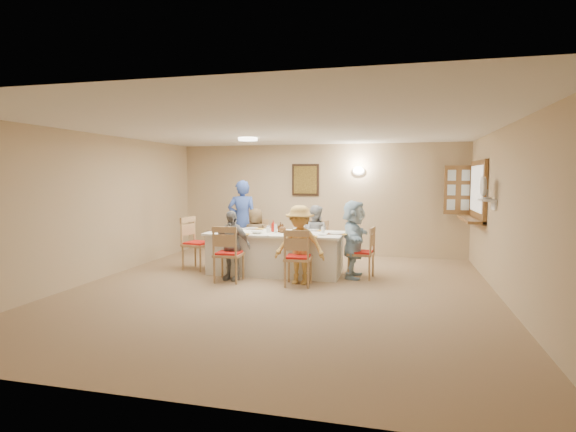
% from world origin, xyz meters
% --- Properties ---
extents(ground, '(7.00, 7.00, 0.00)m').
position_xyz_m(ground, '(0.00, 0.00, 0.00)').
color(ground, '#A2805D').
extents(room_walls, '(7.00, 7.00, 7.00)m').
position_xyz_m(room_walls, '(0.00, 0.00, 1.51)').
color(room_walls, tan).
rests_on(room_walls, ground).
extents(wall_picture, '(0.62, 0.05, 0.72)m').
position_xyz_m(wall_picture, '(-0.30, 3.46, 1.70)').
color(wall_picture, '#331E12').
rests_on(wall_picture, room_walls).
extents(wall_sconce, '(0.26, 0.09, 0.18)m').
position_xyz_m(wall_sconce, '(0.90, 3.44, 1.90)').
color(wall_sconce, white).
rests_on(wall_sconce, room_walls).
extents(ceiling_light, '(0.36, 0.36, 0.05)m').
position_xyz_m(ceiling_light, '(-1.00, 1.50, 2.47)').
color(ceiling_light, white).
rests_on(ceiling_light, room_walls).
extents(serving_hatch, '(0.06, 1.50, 1.15)m').
position_xyz_m(serving_hatch, '(3.21, 2.40, 1.50)').
color(serving_hatch, brown).
rests_on(serving_hatch, room_walls).
extents(hatch_sill, '(0.30, 1.50, 0.05)m').
position_xyz_m(hatch_sill, '(3.09, 2.40, 0.97)').
color(hatch_sill, brown).
rests_on(hatch_sill, room_walls).
extents(shutter_door, '(0.55, 0.04, 1.00)m').
position_xyz_m(shutter_door, '(2.95, 3.16, 1.50)').
color(shutter_door, brown).
rests_on(shutter_door, room_walls).
extents(fan_shelf, '(0.22, 0.36, 0.03)m').
position_xyz_m(fan_shelf, '(3.13, 1.05, 1.40)').
color(fan_shelf, white).
rests_on(fan_shelf, room_walls).
extents(desk_fan, '(0.30, 0.30, 0.28)m').
position_xyz_m(desk_fan, '(3.10, 1.05, 1.55)').
color(desk_fan, '#A5A5A8').
rests_on(desk_fan, fan_shelf).
extents(dining_table, '(2.47, 1.04, 0.76)m').
position_xyz_m(dining_table, '(-0.40, 1.26, 0.38)').
color(dining_table, white).
rests_on(dining_table, ground).
extents(chair_back_left, '(0.50, 0.50, 0.90)m').
position_xyz_m(chair_back_left, '(-1.00, 2.06, 0.45)').
color(chair_back_left, tan).
rests_on(chair_back_left, ground).
extents(chair_back_right, '(0.50, 0.50, 0.91)m').
position_xyz_m(chair_back_right, '(0.20, 2.06, 0.45)').
color(chair_back_right, tan).
rests_on(chair_back_right, ground).
extents(chair_front_left, '(0.48, 0.48, 0.97)m').
position_xyz_m(chair_front_left, '(-1.00, 0.46, 0.48)').
color(chair_front_left, tan).
rests_on(chair_front_left, ground).
extents(chair_front_right, '(0.48, 0.48, 0.94)m').
position_xyz_m(chair_front_right, '(0.20, 0.46, 0.47)').
color(chair_front_right, tan).
rests_on(chair_front_right, ground).
extents(chair_left_end, '(0.56, 0.56, 1.01)m').
position_xyz_m(chair_left_end, '(-1.95, 1.26, 0.51)').
color(chair_left_end, tan).
rests_on(chair_left_end, ground).
extents(chair_right_end, '(0.48, 0.48, 0.91)m').
position_xyz_m(chair_right_end, '(1.15, 1.26, 0.45)').
color(chair_right_end, tan).
rests_on(chair_right_end, ground).
extents(diner_back_left, '(0.58, 0.39, 1.14)m').
position_xyz_m(diner_back_left, '(-1.00, 1.94, 0.57)').
color(diner_back_left, brown).
rests_on(diner_back_left, ground).
extents(diner_back_right, '(0.75, 0.66, 1.22)m').
position_xyz_m(diner_back_right, '(0.20, 1.94, 0.61)').
color(diner_back_right, '#9C9EA4').
rests_on(diner_back_right, ground).
extents(diner_front_left, '(0.77, 0.46, 1.20)m').
position_xyz_m(diner_front_left, '(-1.00, 0.58, 0.60)').
color(diner_front_left, gray).
rests_on(diner_front_left, ground).
extents(diner_front_right, '(0.87, 0.53, 1.30)m').
position_xyz_m(diner_front_right, '(0.20, 0.58, 0.65)').
color(diner_front_right, gold).
rests_on(diner_front_right, ground).
extents(diner_right_end, '(1.26, 0.41, 1.36)m').
position_xyz_m(diner_right_end, '(1.02, 1.26, 0.68)').
color(diner_right_end, silver).
rests_on(diner_right_end, ground).
extents(caregiver, '(0.82, 0.71, 1.70)m').
position_xyz_m(caregiver, '(-1.45, 2.41, 0.85)').
color(caregiver, '#324C9E').
rests_on(caregiver, ground).
extents(placemat_fl, '(0.37, 0.27, 0.01)m').
position_xyz_m(placemat_fl, '(-1.00, 0.84, 0.76)').
color(placemat_fl, '#472B19').
rests_on(placemat_fl, dining_table).
extents(plate_fl, '(0.24, 0.24, 0.02)m').
position_xyz_m(plate_fl, '(-1.00, 0.84, 0.77)').
color(plate_fl, white).
rests_on(plate_fl, dining_table).
extents(napkin_fl, '(0.15, 0.15, 0.01)m').
position_xyz_m(napkin_fl, '(-0.82, 0.79, 0.77)').
color(napkin_fl, gold).
rests_on(napkin_fl, dining_table).
extents(placemat_fr, '(0.36, 0.27, 0.01)m').
position_xyz_m(placemat_fr, '(0.20, 0.84, 0.76)').
color(placemat_fr, '#472B19').
rests_on(placemat_fr, dining_table).
extents(plate_fr, '(0.25, 0.25, 0.02)m').
position_xyz_m(plate_fr, '(0.20, 0.84, 0.77)').
color(plate_fr, white).
rests_on(plate_fr, dining_table).
extents(napkin_fr, '(0.14, 0.14, 0.01)m').
position_xyz_m(napkin_fr, '(0.38, 0.79, 0.77)').
color(napkin_fr, gold).
rests_on(napkin_fr, dining_table).
extents(placemat_bl, '(0.38, 0.28, 0.01)m').
position_xyz_m(placemat_bl, '(-1.00, 1.68, 0.76)').
color(placemat_bl, '#472B19').
rests_on(placemat_bl, dining_table).
extents(plate_bl, '(0.24, 0.24, 0.02)m').
position_xyz_m(plate_bl, '(-1.00, 1.68, 0.77)').
color(plate_bl, white).
rests_on(plate_bl, dining_table).
extents(napkin_bl, '(0.15, 0.15, 0.01)m').
position_xyz_m(napkin_bl, '(-0.82, 1.63, 0.77)').
color(napkin_bl, gold).
rests_on(napkin_bl, dining_table).
extents(placemat_br, '(0.34, 0.25, 0.01)m').
position_xyz_m(placemat_br, '(0.20, 1.68, 0.76)').
color(placemat_br, '#472B19').
rests_on(placemat_br, dining_table).
extents(plate_br, '(0.26, 0.26, 0.02)m').
position_xyz_m(plate_br, '(0.20, 1.68, 0.77)').
color(plate_br, white).
rests_on(plate_br, dining_table).
extents(napkin_br, '(0.13, 0.13, 0.01)m').
position_xyz_m(napkin_br, '(0.38, 1.63, 0.77)').
color(napkin_br, gold).
rests_on(napkin_br, dining_table).
extents(placemat_le, '(0.38, 0.28, 0.01)m').
position_xyz_m(placemat_le, '(-1.50, 1.26, 0.76)').
color(placemat_le, '#472B19').
rests_on(placemat_le, dining_table).
extents(plate_le, '(0.25, 0.25, 0.02)m').
position_xyz_m(plate_le, '(-1.50, 1.26, 0.77)').
color(plate_le, white).
rests_on(plate_le, dining_table).
extents(napkin_le, '(0.14, 0.14, 0.01)m').
position_xyz_m(napkin_le, '(-1.32, 1.21, 0.77)').
color(napkin_le, gold).
rests_on(napkin_le, dining_table).
extents(placemat_re, '(0.33, 0.25, 0.01)m').
position_xyz_m(placemat_re, '(0.72, 1.26, 0.76)').
color(placemat_re, '#472B19').
rests_on(placemat_re, dining_table).
extents(plate_re, '(0.25, 0.25, 0.02)m').
position_xyz_m(plate_re, '(0.72, 1.26, 0.77)').
color(plate_re, white).
rests_on(plate_re, dining_table).
extents(napkin_re, '(0.14, 0.14, 0.01)m').
position_xyz_m(napkin_re, '(0.90, 1.21, 0.77)').
color(napkin_re, gold).
rests_on(napkin_re, dining_table).
extents(teacup_a, '(0.20, 0.20, 0.10)m').
position_xyz_m(teacup_a, '(-1.21, 0.98, 0.81)').
color(teacup_a, white).
rests_on(teacup_a, dining_table).
extents(teacup_b, '(0.11, 0.11, 0.09)m').
position_xyz_m(teacup_b, '(0.01, 1.75, 0.81)').
color(teacup_b, white).
rests_on(teacup_b, dining_table).
extents(bowl_a, '(0.30, 0.30, 0.05)m').
position_xyz_m(bowl_a, '(-0.67, 1.00, 0.79)').
color(bowl_a, white).
rests_on(bowl_a, dining_table).
extents(bowl_b, '(0.31, 0.31, 0.06)m').
position_xyz_m(bowl_b, '(-0.03, 1.50, 0.79)').
color(bowl_b, white).
rests_on(bowl_b, dining_table).
extents(condiment_ketchup, '(0.09, 0.09, 0.21)m').
position_xyz_m(condiment_ketchup, '(-0.46, 1.32, 0.87)').
color(condiment_ketchup, '#B71B0F').
rests_on(condiment_ketchup, dining_table).
extents(condiment_brown, '(0.10, 0.10, 0.18)m').
position_xyz_m(condiment_brown, '(-0.31, 1.30, 0.85)').
color(condiment_brown, '#593417').
rests_on(condiment_brown, dining_table).
extents(condiment_malt, '(0.22, 0.22, 0.17)m').
position_xyz_m(condiment_malt, '(-0.25, 1.20, 0.84)').
color(condiment_malt, '#593417').
rests_on(condiment_malt, dining_table).
extents(drinking_glass, '(0.07, 0.07, 0.10)m').
position_xyz_m(drinking_glass, '(-0.55, 1.31, 0.82)').
color(drinking_glass, silver).
rests_on(drinking_glass, dining_table).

